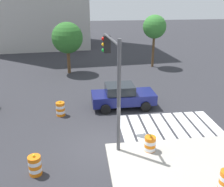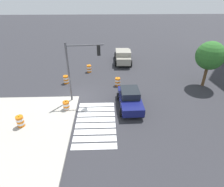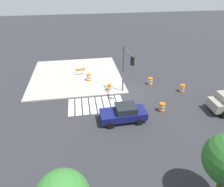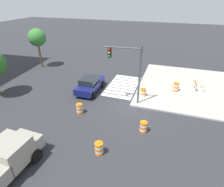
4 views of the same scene
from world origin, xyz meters
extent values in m
plane|color=#2D2D33|center=(0.00, 0.00, 0.00)|extent=(120.00, 120.00, 0.00)
cube|color=#ADA89E|center=(6.00, -6.00, 0.07)|extent=(12.00, 12.00, 0.15)
cube|color=silver|center=(1.38, 1.80, 0.01)|extent=(0.60, 3.20, 0.02)
cube|color=silver|center=(2.12, 1.80, 0.01)|extent=(0.60, 3.20, 0.02)
cube|color=silver|center=(2.88, 1.80, 0.01)|extent=(0.60, 3.20, 0.02)
cube|color=silver|center=(3.62, 1.80, 0.01)|extent=(0.60, 3.20, 0.02)
cube|color=silver|center=(4.38, 1.80, 0.01)|extent=(0.60, 3.20, 0.02)
cube|color=silver|center=(5.12, 1.80, 0.01)|extent=(0.60, 3.20, 0.02)
cube|color=silver|center=(5.88, 1.80, 0.01)|extent=(0.60, 3.20, 0.02)
cube|color=silver|center=(6.62, 1.80, 0.01)|extent=(0.60, 3.20, 0.02)
cube|color=navy|center=(1.74, 4.83, 0.68)|extent=(4.34, 1.94, 0.70)
cube|color=#1E2328|center=(1.49, 4.82, 1.33)|extent=(1.94, 1.65, 0.60)
cylinder|color=black|center=(3.06, 5.81, 0.33)|extent=(0.67, 0.26, 0.66)
cylinder|color=black|center=(3.11, 3.91, 0.33)|extent=(0.67, 0.26, 0.66)
cylinder|color=black|center=(0.36, 5.75, 0.33)|extent=(0.67, 0.26, 0.66)
cylinder|color=black|center=(0.41, 3.85, 0.33)|extent=(0.67, 0.26, 0.66)
cube|color=gray|center=(-8.94, 5.12, 1.17)|extent=(1.97, 2.06, 1.50)
cube|color=gray|center=(-7.84, 5.08, 0.87)|extent=(1.46, 1.95, 0.90)
cylinder|color=black|center=(-8.11, 6.11, 0.42)|extent=(0.85, 0.33, 0.84)
cylinder|color=black|center=(-8.18, 4.07, 0.42)|extent=(0.85, 0.33, 0.84)
cylinder|color=orange|center=(2.14, -0.84, 0.09)|extent=(0.56, 0.56, 0.18)
cylinder|color=white|center=(2.14, -0.84, 0.27)|extent=(0.56, 0.56, 0.18)
cylinder|color=orange|center=(2.14, -0.84, 0.45)|extent=(0.56, 0.56, 0.18)
cylinder|color=white|center=(2.14, -0.84, 0.63)|extent=(0.56, 0.56, 0.18)
cylinder|color=orange|center=(2.14, -0.84, 0.81)|extent=(0.56, 0.56, 0.18)
sphere|color=yellow|center=(2.14, -0.84, 0.96)|extent=(0.12, 0.12, 0.12)
cylinder|color=orange|center=(-3.25, -1.82, 0.09)|extent=(0.56, 0.56, 0.18)
cylinder|color=white|center=(-3.25, -1.82, 0.27)|extent=(0.56, 0.56, 0.18)
cylinder|color=orange|center=(-3.25, -1.82, 0.45)|extent=(0.56, 0.56, 0.18)
cylinder|color=white|center=(-3.25, -1.82, 0.63)|extent=(0.56, 0.56, 0.18)
cylinder|color=orange|center=(-3.25, -1.82, 0.81)|extent=(0.56, 0.56, 0.18)
sphere|color=yellow|center=(-3.25, -1.82, 0.96)|extent=(0.12, 0.12, 0.12)
cylinder|color=orange|center=(-6.37, 0.56, 0.09)|extent=(0.56, 0.56, 0.18)
cylinder|color=white|center=(-6.37, 0.56, 0.27)|extent=(0.56, 0.56, 0.18)
cylinder|color=orange|center=(-6.37, 0.56, 0.45)|extent=(0.56, 0.56, 0.18)
cylinder|color=white|center=(-6.37, 0.56, 0.63)|extent=(0.56, 0.56, 0.18)
cylinder|color=orange|center=(-6.37, 0.56, 0.81)|extent=(0.56, 0.56, 0.18)
sphere|color=yellow|center=(-6.37, 0.56, 0.96)|extent=(0.12, 0.12, 0.12)
cylinder|color=orange|center=(-2.49, 3.97, 0.09)|extent=(0.56, 0.56, 0.18)
cylinder|color=white|center=(-2.49, 3.97, 0.27)|extent=(0.56, 0.56, 0.18)
cylinder|color=orange|center=(-2.49, 3.97, 0.45)|extent=(0.56, 0.56, 0.18)
cylinder|color=white|center=(-2.49, 3.97, 0.63)|extent=(0.56, 0.56, 0.18)
cylinder|color=orange|center=(-2.49, 3.97, 0.81)|extent=(0.56, 0.56, 0.18)
sphere|color=yellow|center=(-2.49, 3.97, 0.96)|extent=(0.12, 0.12, 0.12)
cylinder|color=orange|center=(4.38, -3.97, 0.24)|extent=(0.56, 0.56, 0.18)
cylinder|color=white|center=(4.38, -3.97, 0.42)|extent=(0.56, 0.56, 0.18)
cylinder|color=orange|center=(4.38, -3.97, 0.60)|extent=(0.56, 0.56, 0.18)
cylinder|color=white|center=(4.38, -3.97, 0.78)|extent=(0.56, 0.56, 0.18)
cylinder|color=orange|center=(4.38, -3.97, 0.96)|extent=(0.56, 0.56, 0.18)
sphere|color=yellow|center=(4.38, -3.97, 1.11)|extent=(0.12, 0.12, 0.12)
cube|color=silver|center=(4.85, -6.02, 0.65)|extent=(0.08, 0.08, 1.00)
cube|color=silver|center=(4.94, -6.71, 0.65)|extent=(0.08, 0.08, 1.00)
cube|color=silver|center=(5.94, -5.88, 0.65)|extent=(0.08, 0.08, 1.00)
cube|color=silver|center=(6.03, -6.58, 0.65)|extent=(0.08, 0.08, 1.00)
cube|color=orange|center=(5.40, -5.93, 0.90)|extent=(1.30, 0.20, 0.28)
cube|color=white|center=(5.40, -5.93, 0.60)|extent=(1.30, 0.20, 0.20)
cylinder|color=#4C4C51|center=(0.60, -0.60, 2.90)|extent=(0.18, 0.18, 5.50)
cylinder|color=#4C4C51|center=(0.45, 0.99, 5.35)|extent=(0.42, 3.20, 0.12)
cube|color=black|center=(0.35, 2.11, 4.90)|extent=(0.38, 0.31, 0.90)
sphere|color=red|center=(0.16, 2.09, 5.20)|extent=(0.20, 0.20, 0.20)
sphere|color=#F2A514|center=(0.16, 2.09, 4.90)|extent=(0.20, 0.20, 0.20)
sphere|color=green|center=(0.16, 2.09, 4.60)|extent=(0.20, 0.20, 0.20)
cylinder|color=brown|center=(6.47, 14.61, 1.66)|extent=(0.24, 0.24, 3.32)
sphere|color=#387F33|center=(6.47, 14.61, 4.14)|extent=(2.35, 2.35, 2.35)
camera|label=1|loc=(-1.08, -11.66, 7.56)|focal=42.22mm
camera|label=2|loc=(16.21, 2.71, 9.75)|focal=30.46mm
camera|label=3|loc=(5.29, 19.69, 11.85)|focal=32.11mm
camera|label=4|loc=(-14.59, -3.07, 9.38)|focal=29.71mm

